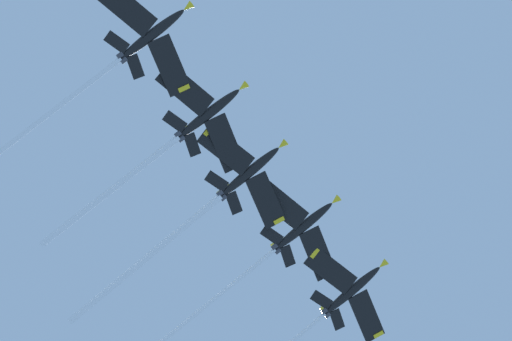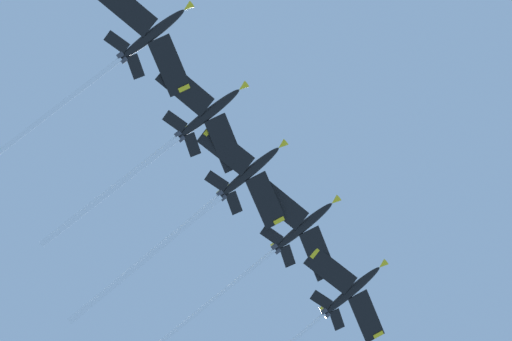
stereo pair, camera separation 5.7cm
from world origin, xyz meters
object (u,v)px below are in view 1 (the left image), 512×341
Objects in this scene: jet_inner_left at (279,246)px; jet_centre at (205,209)px; jet_inner_right at (173,141)px; jet_far_left at (328,311)px; jet_far_right at (126,54)px.

jet_inner_left reaches higher than jet_centre.
jet_inner_left is at bearing -72.29° from jet_inner_right.
jet_inner_right reaches higher than jet_centre.
jet_inner_left is at bearing 113.46° from jet_far_left.
jet_far_left is 14.30m from jet_inner_left.
jet_inner_left is 39.64m from jet_far_right.
jet_inner_left is at bearing -66.62° from jet_far_right.
jet_inner_right reaches higher than jet_far_right.
jet_far_left is 1.11× the size of jet_inner_right.
jet_centre reaches higher than jet_far_right.
jet_centre is 1.11× the size of jet_far_right.
jet_inner_left reaches higher than jet_far_right.
jet_inner_left is (-5.69, 13.11, 0.24)m from jet_far_left.
jet_far_left reaches higher than jet_far_right.
jet_inner_right is (-6.95, 9.70, 0.80)m from jet_centre.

